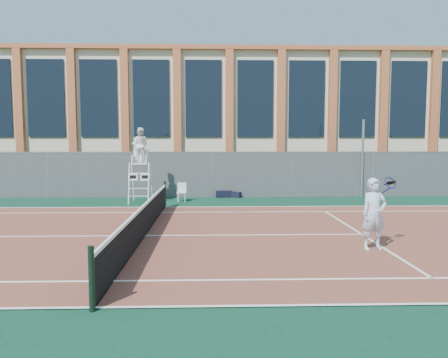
{
  "coord_description": "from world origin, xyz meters",
  "views": [
    {
      "loc": [
        1.96,
        -12.59,
        2.81
      ],
      "look_at": [
        2.41,
        3.0,
        1.42
      ],
      "focal_mm": 35.0,
      "sensor_mm": 36.0,
      "label": 1
    }
  ],
  "objects_px": {
    "steel_pole": "(362,158)",
    "umpire_chair": "(140,147)",
    "tennis_player": "(374,214)",
    "plastic_chair": "(182,190)"
  },
  "relations": [
    {
      "from": "tennis_player",
      "to": "plastic_chair",
      "type": "bearing_deg",
      "value": 121.19
    },
    {
      "from": "steel_pole",
      "to": "umpire_chair",
      "type": "height_order",
      "value": "steel_pole"
    },
    {
      "from": "umpire_chair",
      "to": "tennis_player",
      "type": "distance_m",
      "value": 11.56
    },
    {
      "from": "plastic_chair",
      "to": "tennis_player",
      "type": "distance_m",
      "value": 10.61
    },
    {
      "from": "steel_pole",
      "to": "plastic_chair",
      "type": "bearing_deg",
      "value": -170.94
    },
    {
      "from": "umpire_chair",
      "to": "plastic_chair",
      "type": "bearing_deg",
      "value": 7.77
    },
    {
      "from": "umpire_chair",
      "to": "tennis_player",
      "type": "height_order",
      "value": "umpire_chair"
    },
    {
      "from": "steel_pole",
      "to": "plastic_chair",
      "type": "distance_m",
      "value": 9.03
    },
    {
      "from": "steel_pole",
      "to": "umpire_chair",
      "type": "distance_m",
      "value": 10.78
    },
    {
      "from": "steel_pole",
      "to": "tennis_player",
      "type": "height_order",
      "value": "steel_pole"
    }
  ]
}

